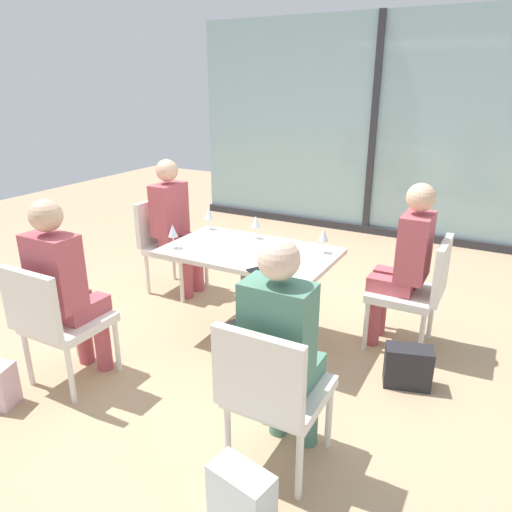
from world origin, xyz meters
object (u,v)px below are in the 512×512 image
at_px(person_far_right, 405,259).
at_px(person_front_right, 282,342).
at_px(dining_table_main, 250,275).
at_px(chair_front_left, 55,318).
at_px(cell_phone_on_table, 258,269).
at_px(chair_far_right, 417,287).
at_px(person_front_left, 64,283).
at_px(person_far_left, 175,221).
at_px(coffee_cup, 290,256).
at_px(wine_glass_2, 256,222).
at_px(wine_glass_3, 209,214).
at_px(chair_far_left, 167,240).
at_px(handbag_1, 408,367).
at_px(wine_glass_0, 323,235).
at_px(chair_front_right, 272,389).
at_px(handbag_2, 241,495).
at_px(wine_glass_1, 173,231).

relative_size(person_far_right, person_front_right, 1.00).
distance_m(dining_table_main, chair_front_left, 1.39).
distance_m(person_front_right, cell_phone_on_table, 0.90).
height_order(chair_far_right, person_front_left, person_front_left).
distance_m(person_far_left, coffee_cup, 1.52).
bearing_deg(person_front_left, wine_glass_2, 62.96).
bearing_deg(wine_glass_3, chair_far_left, 165.67).
xyz_separation_m(chair_far_right, person_front_right, (-0.38, -1.50, 0.20)).
distance_m(cell_phone_on_table, handbag_1, 1.18).
relative_size(chair_far_right, wine_glass_0, 4.70).
xyz_separation_m(chair_front_right, person_far_left, (-1.81, 1.61, 0.20)).
bearing_deg(wine_glass_0, chair_front_right, -78.66).
distance_m(person_far_left, handbag_2, 2.73).
xyz_separation_m(chair_far_right, handbag_1, (0.08, -0.52, -0.36)).
xyz_separation_m(chair_far_left, cell_phone_on_table, (1.39, -0.77, 0.24)).
bearing_deg(handbag_1, cell_phone_on_table, 178.19).
bearing_deg(person_far_left, wine_glass_2, -10.59).
relative_size(wine_glass_1, handbag_2, 0.62).
bearing_deg(dining_table_main, chair_far_left, 158.56).
bearing_deg(person_far_right, cell_phone_on_table, -135.99).
height_order(chair_front_left, person_far_left, person_far_left).
distance_m(wine_glass_0, wine_glass_2, 0.60).
distance_m(chair_far_right, person_front_left, 2.45).
bearing_deg(chair_far_left, handbag_2, -45.04).
height_order(person_far_left, wine_glass_1, person_far_left).
relative_size(person_far_left, coffee_cup, 14.00).
bearing_deg(chair_front_right, person_front_left, 175.95).
relative_size(chair_far_right, chair_front_right, 1.00).
distance_m(wine_glass_3, coffee_cup, 1.02).
bearing_deg(wine_glass_0, person_front_left, -135.42).
bearing_deg(chair_front_left, person_far_right, 41.52).
relative_size(chair_far_left, person_front_right, 0.69).
bearing_deg(cell_phone_on_table, handbag_1, 44.48).
bearing_deg(person_front_right, handbag_2, -87.61).
xyz_separation_m(chair_front_right, cell_phone_on_table, (-0.53, 0.83, 0.24)).
bearing_deg(person_far_left, handbag_1, -12.76).
distance_m(person_front_right, wine_glass_0, 1.29).
xyz_separation_m(cell_phone_on_table, handbag_2, (0.55, -1.17, -0.59)).
relative_size(dining_table_main, person_front_left, 1.00).
relative_size(person_far_right, person_far_left, 1.00).
bearing_deg(wine_glass_3, handbag_1, -11.49).
height_order(chair_far_right, handbag_1, chair_far_right).
relative_size(dining_table_main, wine_glass_0, 6.83).
bearing_deg(dining_table_main, person_front_right, -53.55).
distance_m(person_front_left, handbag_2, 1.72).
height_order(chair_far_left, person_far_left, person_far_left).
bearing_deg(handbag_1, chair_far_right, 82.49).
bearing_deg(cell_phone_on_table, person_front_right, -23.88).
relative_size(person_front_left, wine_glass_2, 6.81).
height_order(person_front_left, person_front_right, same).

